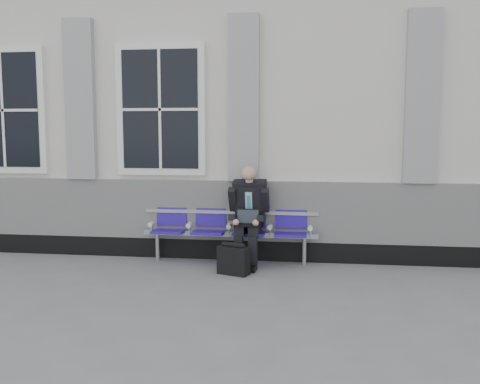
# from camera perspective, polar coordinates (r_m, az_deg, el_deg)

# --- Properties ---
(ground) EXTENTS (70.00, 70.00, 0.00)m
(ground) POSITION_cam_1_polar(r_m,az_deg,el_deg) (7.15, -14.14, -9.40)
(ground) COLOR slate
(ground) RESTS_ON ground
(station_building) EXTENTS (14.40, 4.40, 4.49)m
(station_building) POSITION_cam_1_polar(r_m,az_deg,el_deg) (10.18, -7.28, 8.14)
(station_building) COLOR beige
(station_building) RESTS_ON ground
(bench) EXTENTS (2.60, 0.47, 0.91)m
(bench) POSITION_cam_1_polar(r_m,az_deg,el_deg) (7.90, -1.10, -3.54)
(bench) COLOR #9EA0A3
(bench) RESTS_ON ground
(businessman) EXTENTS (0.59, 0.79, 1.44)m
(businessman) POSITION_cam_1_polar(r_m,az_deg,el_deg) (7.70, 0.93, -2.13)
(businessman) COLOR black
(businessman) RESTS_ON ground
(briefcase) EXTENTS (0.46, 0.32, 0.44)m
(briefcase) POSITION_cam_1_polar(r_m,az_deg,el_deg) (7.29, -0.70, -7.24)
(briefcase) COLOR black
(briefcase) RESTS_ON ground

